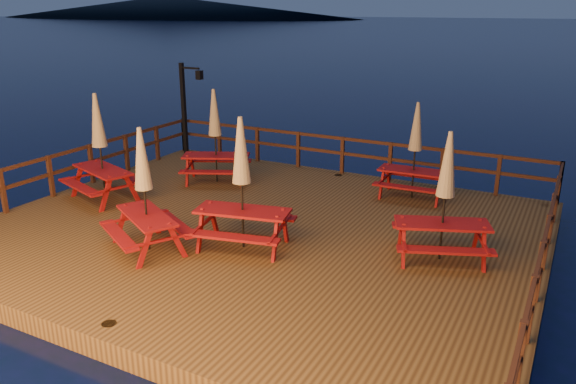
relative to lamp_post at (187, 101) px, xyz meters
The scene contains 12 objects.
ground 7.39m from the lamp_post, 40.16° to the right, with size 500.00×500.00×0.00m, color black.
deck 7.33m from the lamp_post, 40.16° to the right, with size 12.00×10.00×0.40m, color #442D16.
deck_piles 7.48m from the lamp_post, 40.16° to the right, with size 11.44×9.44×1.40m.
railing 6.15m from the lamp_post, 27.22° to the right, with size 11.80×9.75×1.10m.
lamp_post is the anchor object (origin of this frame).
headland_left 241.46m from the lamp_post, 129.82° to the left, with size 180.00×84.00×9.00m, color black.
picnic_table_0 7.94m from the lamp_post, ahead, with size 1.80×1.50×2.48m.
picnic_table_1 10.37m from the lamp_post, 24.76° to the right, with size 2.21×2.04×2.57m.
picnic_table_2 4.87m from the lamp_post, 79.04° to the right, with size 2.30×2.09×2.73m.
picnic_table_3 8.03m from the lamp_post, 44.85° to the right, with size 2.20×1.95×2.72m.
picnic_table_4 7.81m from the lamp_post, 58.77° to the right, with size 2.26×2.14×2.54m.
picnic_table_5 3.40m from the lamp_post, 39.75° to the right, with size 2.30×2.14×2.62m.
Camera 1 is at (6.10, -10.09, 5.15)m, focal length 35.00 mm.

